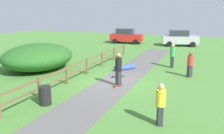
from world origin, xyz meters
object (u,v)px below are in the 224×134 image
at_px(bystander_red, 190,63).
at_px(parked_car_silver, 180,38).
at_px(skater_riding, 119,68).
at_px(parked_car_red, 126,36).
at_px(skateboard_loose, 118,76).
at_px(trash_bin, 45,95).
at_px(bush_large, 38,57).
at_px(skater_fallen, 124,67).
at_px(bystander_green, 172,54).
at_px(bystander_yellow, 160,103).

height_order(bystander_red, parked_car_silver, parked_car_silver).
xyz_separation_m(skater_riding, parked_car_red, (-5.56, 18.02, -0.14)).
xyz_separation_m(bystander_red, parked_car_silver, (-2.35, 14.40, 0.04)).
bearing_deg(skateboard_loose, trash_bin, -105.19).
height_order(skater_riding, parked_car_silver, skater_riding).
height_order(bystander_red, parked_car_red, parked_car_red).
bearing_deg(bush_large, skater_fallen, 20.03).
bearing_deg(trash_bin, bystander_green, 66.18).
xyz_separation_m(trash_bin, skater_riding, (2.19, 3.92, 0.65)).
distance_m(bush_large, skater_fallen, 6.38).
xyz_separation_m(bush_large, skateboard_loose, (6.27, -0.00, -0.87)).
xyz_separation_m(trash_bin, skateboard_loose, (1.52, 5.61, -0.36)).
xyz_separation_m(skateboard_loose, parked_car_silver, (1.96, 16.32, 0.87)).
xyz_separation_m(bush_large, skater_fallen, (5.95, 2.17, -0.76)).
height_order(bush_large, skateboard_loose, bush_large).
distance_m(skater_riding, parked_car_red, 18.86).
bearing_deg(bystander_green, skater_riding, -110.02).
distance_m(trash_bin, skater_fallen, 7.88).
height_order(trash_bin, skateboard_loose, trash_bin).
bearing_deg(skateboard_loose, bystander_yellow, -56.12).
relative_size(bystander_green, parked_car_silver, 0.41).
distance_m(skater_fallen, bystander_red, 4.69).
height_order(skater_riding, bystander_red, skater_riding).
distance_m(skater_riding, parked_car_silver, 18.06).
height_order(bush_large, parked_car_silver, parked_car_silver).
xyz_separation_m(skater_fallen, parked_car_red, (-4.58, 14.15, 0.76)).
relative_size(skateboard_loose, bystander_red, 0.46).
relative_size(skater_fallen, bystander_green, 0.84).
relative_size(bystander_yellow, parked_car_silver, 0.37).
xyz_separation_m(bystander_yellow, parked_car_red, (-8.73, 22.04, 0.05)).
bearing_deg(bystander_red, skater_fallen, 176.81).
height_order(bystander_green, parked_car_silver, parked_car_silver).
relative_size(skateboard_loose, bystander_yellow, 0.47).
height_order(bush_large, bystander_yellow, bush_large).
bearing_deg(skater_fallen, bystander_green, 33.40).
relative_size(skater_fallen, parked_car_red, 0.36).
bearing_deg(parked_car_red, skater_riding, -72.85).
xyz_separation_m(parked_car_red, parked_car_silver, (6.86, -0.01, 0.00)).
xyz_separation_m(skater_fallen, bystander_green, (3.15, 2.08, 0.82)).
height_order(trash_bin, bystander_green, bystander_green).
height_order(skater_riding, parked_car_red, skater_riding).
relative_size(skater_fallen, skateboard_loose, 1.98).
relative_size(skater_riding, bystander_green, 1.04).
xyz_separation_m(trash_bin, skater_fallen, (1.21, 7.78, -0.25)).
xyz_separation_m(skateboard_loose, bystander_yellow, (3.84, -5.71, 0.83)).
distance_m(skateboard_loose, bystander_green, 5.19).
xyz_separation_m(bystander_yellow, parked_car_silver, (-1.88, 22.03, 0.05)).
distance_m(trash_bin, skater_riding, 4.53).
height_order(bush_large, skater_fallen, bush_large).
xyz_separation_m(skater_riding, bystander_red, (3.64, 3.61, -0.18)).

